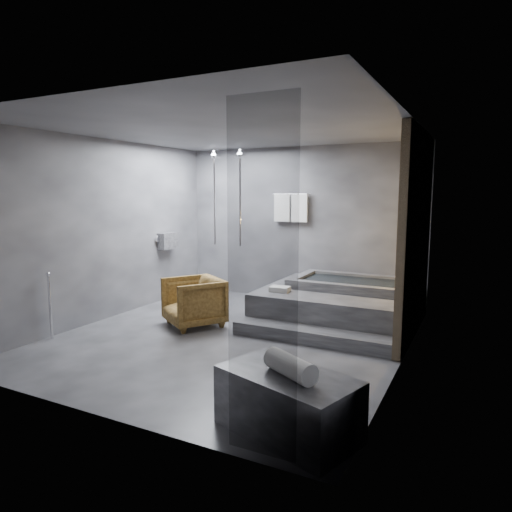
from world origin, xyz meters
The scene contains 7 objects.
room centered at (0.40, 0.24, 1.73)m, with size 5.00×5.04×2.82m.
tub_deck centered at (1.05, 1.45, 0.25)m, with size 2.20×2.00×0.50m, color #333336.
tub_step centered at (1.05, 0.27, 0.09)m, with size 2.20×0.36×0.18m, color #333336.
concrete_bench centered at (1.67, -2.00, 0.26)m, with size 1.14×0.63×0.51m, color #363639.
driftwood_chair centered at (-0.79, 0.21, 0.36)m, with size 0.77×0.80×0.72m, color #412B10.
rolled_towel centered at (1.71, -2.05, 0.60)m, with size 0.18×0.18×0.50m, color white.
deck_towel centered at (0.33, 0.87, 0.54)m, with size 0.29×0.21×0.08m, color silver.
Camera 1 is at (3.04, -5.30, 1.99)m, focal length 32.00 mm.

